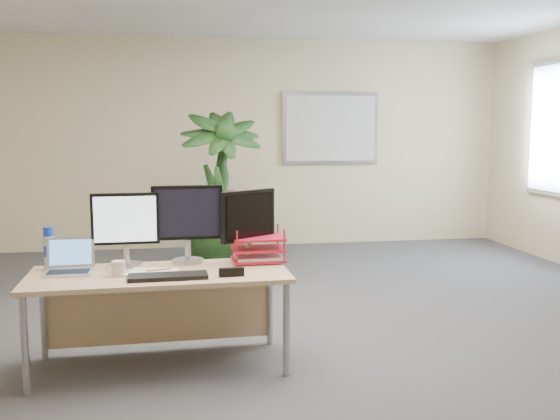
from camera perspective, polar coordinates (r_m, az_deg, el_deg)
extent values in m
plane|color=#434448|center=(4.51, 1.84, -12.68)|extent=(8.00, 8.00, 0.00)
cube|color=beige|center=(8.19, -3.66, 6.06)|extent=(7.00, 0.04, 2.70)
cube|color=#ABABB0|center=(8.37, 4.62, 7.45)|extent=(1.30, 0.03, 0.95)
cube|color=white|center=(8.35, 4.66, 7.45)|extent=(1.20, 0.01, 0.85)
cube|color=tan|center=(4.10, -10.98, -5.83)|extent=(1.67, 0.74, 0.03)
cube|color=tan|center=(4.49, -10.89, -8.84)|extent=(1.55, 0.06, 0.48)
cylinder|color=#A2A1A6|center=(3.98, -22.30, -11.42)|extent=(0.04, 0.04, 0.60)
cylinder|color=#A2A1A6|center=(3.98, 0.60, -10.87)|extent=(0.04, 0.04, 0.60)
cylinder|color=#A2A1A6|center=(4.54, -20.84, -9.03)|extent=(0.04, 0.04, 0.60)
cylinder|color=#A2A1A6|center=(4.54, -0.94, -8.54)|extent=(0.04, 0.04, 0.60)
imported|color=#143716|center=(6.72, -5.54, 0.59)|extent=(0.94, 0.94, 1.50)
cylinder|color=#A2A1A6|center=(4.33, -13.83, -4.87)|extent=(0.20, 0.20, 0.02)
cylinder|color=#A2A1A6|center=(4.31, -13.85, -3.96)|extent=(0.04, 0.04, 0.12)
cube|color=black|center=(4.27, -13.96, -0.77)|extent=(0.44, 0.05, 0.34)
cube|color=#CEE8F4|center=(4.25, -13.97, -0.82)|extent=(0.40, 0.02, 0.30)
cylinder|color=#A2A1A6|center=(4.36, -8.40, -4.62)|extent=(0.22, 0.22, 0.02)
cylinder|color=#A2A1A6|center=(4.35, -8.42, -3.64)|extent=(0.04, 0.04, 0.13)
cube|color=black|center=(4.31, -8.49, -0.22)|extent=(0.48, 0.06, 0.37)
cube|color=black|center=(4.28, -8.47, -0.27)|extent=(0.44, 0.02, 0.33)
cylinder|color=#A2A1A6|center=(4.34, -2.91, -4.62)|extent=(0.20, 0.20, 0.02)
cylinder|color=#A2A1A6|center=(4.33, -2.92, -3.69)|extent=(0.04, 0.04, 0.12)
cube|color=black|center=(4.29, -2.94, -0.49)|extent=(0.40, 0.28, 0.35)
cube|color=black|center=(4.27, -2.72, -0.52)|extent=(0.34, 0.23, 0.31)
cube|color=silver|center=(4.20, -18.76, -5.45)|extent=(0.31, 0.22, 0.02)
cube|color=black|center=(4.19, -18.78, -5.36)|extent=(0.26, 0.14, 0.00)
cube|color=silver|center=(4.31, -18.59, -3.66)|extent=(0.30, 0.06, 0.20)
cube|color=#5A9DE9|center=(4.30, -18.60, -3.68)|extent=(0.26, 0.04, 0.16)
cube|color=black|center=(3.93, -10.20, -5.99)|extent=(0.49, 0.17, 0.03)
cylinder|color=silver|center=(4.05, -14.54, -5.19)|extent=(0.08, 0.08, 0.10)
torus|color=silver|center=(4.06, -15.22, -5.20)|extent=(0.07, 0.01, 0.07)
cube|color=white|center=(4.08, -11.56, -5.61)|extent=(0.36, 0.30, 0.01)
cylinder|color=#CB4E16|center=(4.10, -11.06, -5.40)|extent=(0.15, 0.04, 0.01)
cylinder|color=gold|center=(4.04, -8.80, -5.65)|extent=(0.13, 0.02, 0.02)
cylinder|color=silver|center=(4.38, -20.34, -3.66)|extent=(0.07, 0.07, 0.22)
cylinder|color=blue|center=(4.35, -20.42, -1.84)|extent=(0.07, 0.07, 0.06)
cylinder|color=blue|center=(4.37, -20.35, -3.53)|extent=(0.07, 0.07, 0.07)
cube|color=#B7162D|center=(4.35, -2.01, -4.52)|extent=(0.36, 0.28, 0.02)
cube|color=#B7162D|center=(4.33, -2.02, -3.55)|extent=(0.36, 0.28, 0.02)
cube|color=#B7162D|center=(4.32, -2.02, -2.57)|extent=(0.36, 0.28, 0.02)
cube|color=white|center=(4.34, -2.01, -4.32)|extent=(0.33, 0.25, 0.02)
cube|color=black|center=(3.93, -4.47, -5.68)|extent=(0.16, 0.05, 0.05)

